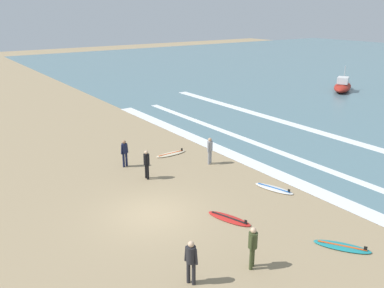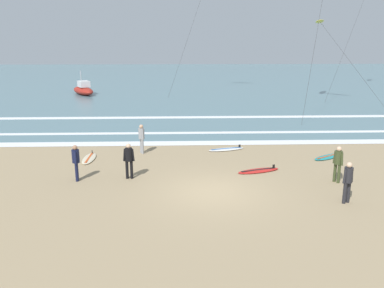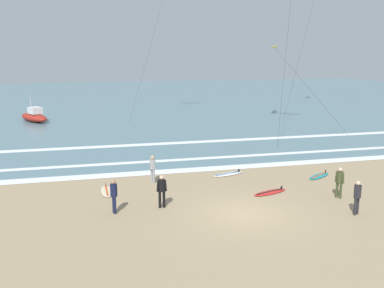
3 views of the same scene
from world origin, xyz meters
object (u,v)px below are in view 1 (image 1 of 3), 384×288
(surfer_background_far, at_px, (147,162))
(offshore_boat, at_px, (343,86))
(surfer_left_far, at_px, (253,244))
(surfer_foreground_main, at_px, (125,151))
(surfer_left_near, at_px, (191,259))
(surfboard_near_water, at_px, (171,154))
(surfer_mid_group, at_px, (210,148))
(surfboard_left_pile, at_px, (274,189))
(surfboard_foreground_flat, at_px, (342,247))
(surfboard_right_spare, at_px, (229,219))

(surfer_background_far, relative_size, offshore_boat, 0.30)
(surfer_left_far, relative_size, offshore_boat, 0.30)
(surfer_background_far, xyz_separation_m, surfer_foreground_main, (-2.26, -0.19, 0.00))
(surfer_left_near, xyz_separation_m, surfboard_near_water, (-10.92, 6.07, -0.91))
(surfer_mid_group, distance_m, surfboard_left_pile, 4.79)
(surfer_mid_group, bearing_deg, surfer_left_near, -40.60)
(surfer_background_far, xyz_separation_m, surfboard_foreground_flat, (10.05, 2.90, -0.91))
(surfer_left_near, height_order, surfboard_foreground_flat, surfer_left_near)
(surfer_background_far, height_order, surfer_left_far, same)
(surfer_foreground_main, distance_m, surfer_left_far, 11.26)
(surfer_background_far, relative_size, surfer_mid_group, 1.00)
(surfboard_left_pile, bearing_deg, surfer_left_far, -52.49)
(surfboard_foreground_flat, bearing_deg, surfboard_left_pile, 162.06)
(surfboard_left_pile, xyz_separation_m, offshore_boat, (-13.73, 24.82, 0.51))
(surfboard_left_pile, relative_size, offshore_boat, 0.41)
(surfboard_right_spare, distance_m, offshore_boat, 32.23)
(surfer_foreground_main, distance_m, offshore_boat, 30.32)
(surfboard_near_water, xyz_separation_m, offshore_boat, (-6.41, 26.35, 0.51))
(surfer_background_far, distance_m, offshore_boat, 30.71)
(surfer_mid_group, bearing_deg, surfer_foreground_main, -119.85)
(surfboard_foreground_flat, relative_size, offshore_boat, 0.39)
(surfboard_right_spare, height_order, offshore_boat, offshore_boat)
(surfer_left_far, bearing_deg, surfboard_right_spare, 153.23)
(surfer_mid_group, bearing_deg, surfer_left_far, -28.92)
(surfer_left_near, xyz_separation_m, surfboard_right_spare, (-2.55, 3.78, -0.91))
(surfer_foreground_main, bearing_deg, surfboard_left_pile, 33.80)
(surfboard_left_pile, bearing_deg, surfer_background_far, -136.73)
(surfer_left_far, xyz_separation_m, surfboard_right_spare, (-3.07, 1.55, -0.91))
(surfboard_left_pile, distance_m, surfboard_near_water, 7.48)
(surfer_foreground_main, distance_m, surfboard_right_spare, 8.28)
(surfer_mid_group, xyz_separation_m, surfboard_left_pile, (4.68, 0.51, -0.91))
(surfer_background_far, xyz_separation_m, surfboard_near_water, (-2.46, 3.05, -0.91))
(surfer_left_near, distance_m, surfboard_left_pile, 8.46)
(surfer_left_near, xyz_separation_m, surfer_foreground_main, (-10.72, 2.83, 0.00))
(surfer_left_near, relative_size, surfboard_right_spare, 0.73)
(surfer_background_far, xyz_separation_m, surfboard_left_pile, (4.87, 4.58, -0.91))
(surfer_mid_group, bearing_deg, surfboard_foreground_flat, -6.77)
(surfer_left_far, xyz_separation_m, surfboard_left_pile, (-4.12, 5.37, -0.91))
(surfboard_foreground_flat, bearing_deg, surfer_left_far, -106.06)
(surfer_left_near, relative_size, surfboard_near_water, 0.76)
(surfboard_right_spare, height_order, surfboard_foreground_flat, same)
(surfboard_left_pile, xyz_separation_m, surfboard_near_water, (-7.32, -1.53, 0.00))
(surfer_foreground_main, height_order, surfboard_left_pile, surfer_foreground_main)
(surfboard_near_water, distance_m, surfboard_foreground_flat, 12.51)
(offshore_boat, bearing_deg, surfer_foreground_main, -77.41)
(surfboard_left_pile, relative_size, surfboard_foreground_flat, 1.05)
(surfer_left_near, height_order, offshore_boat, offshore_boat)
(surfer_mid_group, height_order, surfboard_right_spare, surfer_mid_group)
(surfer_mid_group, distance_m, offshore_boat, 26.90)
(surfer_foreground_main, xyz_separation_m, surfboard_right_spare, (8.17, 0.95, -0.91))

